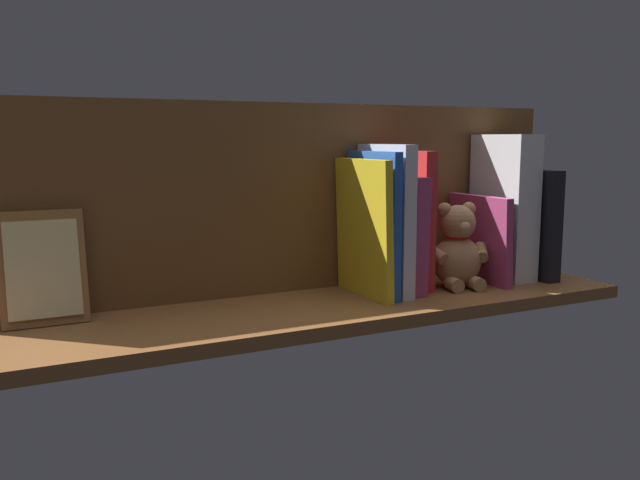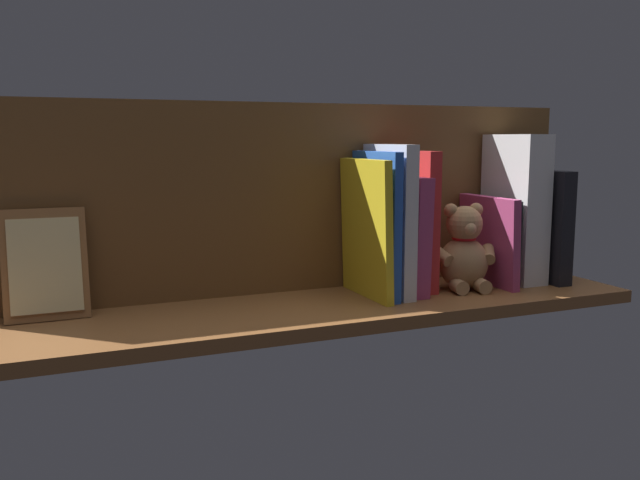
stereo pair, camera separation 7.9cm
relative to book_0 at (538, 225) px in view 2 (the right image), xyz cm
name	(u,v)px [view 2 (the right image)]	position (x,y,z in cm)	size (l,w,h in cm)	color
ground_plane	(320,309)	(47.31, 1.86, -11.84)	(112.59, 26.92, 2.20)	brown
shelf_back_panel	(296,198)	(47.31, -9.35, 6.15)	(112.59, 1.50, 33.78)	brown
book_0	(538,225)	(0.00, 0.00, 0.00)	(3.14, 16.40, 21.49)	black
dictionary_thick_white	(515,208)	(5.11, -1.00, 3.40)	(5.77, 14.20, 28.30)	white
book_1	(494,240)	(9.52, -1.35, -2.70)	(1.74, 13.70, 16.09)	black
book_2	(488,241)	(11.87, 0.13, -2.38)	(1.64, 16.66, 16.74)	#B23F72
teddy_bear	(463,251)	(18.65, 1.73, -3.77)	(12.56, 11.45, 15.84)	tan
book_3	(416,221)	(26.50, -1.95, 1.91)	(2.40, 12.49, 25.31)	red
book_4	(404,234)	(29.79, -0.78, -0.29)	(2.87, 14.85, 20.90)	#B23F72
book_5	(389,220)	(33.13, -0.30, 2.52)	(2.48, 15.81, 26.53)	silver
book_6	(376,224)	(35.81, -0.17, 1.92)	(1.57, 16.07, 25.34)	blue
book_7	(366,229)	(37.97, 0.30, 1.28)	(1.42, 17.00, 24.04)	yellow
picture_frame_leaning	(45,265)	(89.85, -5.49, -2.32)	(12.38, 4.76, 17.11)	brown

